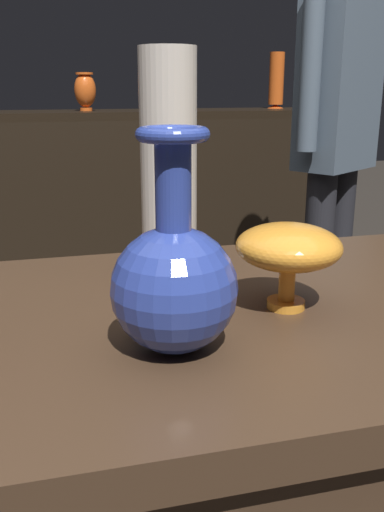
# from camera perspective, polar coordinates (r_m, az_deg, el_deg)

# --- Properties ---
(back_display_shelf) EXTENTS (2.60, 0.40, 0.99)m
(back_display_shelf) POSITION_cam_1_polar(r_m,az_deg,el_deg) (3.00, -10.14, 4.76)
(back_display_shelf) COLOR black
(back_display_shelf) RESTS_ON ground_plane
(vase_centerpiece) EXTENTS (0.15, 0.15, 0.27)m
(vase_centerpiece) POSITION_cam_1_polar(r_m,az_deg,el_deg) (0.67, -1.82, -2.46)
(vase_centerpiece) COLOR #2D429E
(vase_centerpiece) RESTS_ON display_plinth
(vase_tall_behind) EXTENTS (0.11, 0.11, 0.37)m
(vase_tall_behind) POSITION_cam_1_polar(r_m,az_deg,el_deg) (0.90, -2.37, 8.28)
(vase_tall_behind) COLOR silver
(vase_tall_behind) RESTS_ON display_plinth
(vase_right_accent) EXTENTS (0.15, 0.15, 0.12)m
(vase_right_accent) POSITION_cam_1_polar(r_m,az_deg,el_deg) (0.81, 9.75, 0.74)
(vase_right_accent) COLOR orange
(vase_right_accent) RESTS_ON display_plinth
(shelf_vase_center) EXTENTS (0.11, 0.11, 0.18)m
(shelf_vase_center) POSITION_cam_1_polar(r_m,az_deg,el_deg) (2.94, -10.76, 16.16)
(shelf_vase_center) COLOR #E55B1E
(shelf_vase_center) RESTS_ON back_display_shelf
(shelf_vase_right) EXTENTS (0.10, 0.10, 0.20)m
(shelf_vase_right) POSITION_cam_1_polar(r_m,az_deg,el_deg) (3.04, -0.55, 15.80)
(shelf_vase_right) COLOR red
(shelf_vase_right) RESTS_ON back_display_shelf
(shelf_vase_far_right) EXTENTS (0.09, 0.09, 0.29)m
(shelf_vase_far_right) POSITION_cam_1_polar(r_m,az_deg,el_deg) (3.26, 8.53, 17.11)
(shelf_vase_far_right) COLOR #E55B1E
(shelf_vase_far_right) RESTS_ON back_display_shelf
(visitor_near_right) EXTENTS (0.41, 0.32, 1.65)m
(visitor_near_right) POSITION_cam_1_polar(r_m,az_deg,el_deg) (2.17, 14.43, 12.71)
(visitor_near_right) COLOR #232328
(visitor_near_right) RESTS_ON ground_plane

